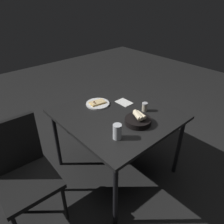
% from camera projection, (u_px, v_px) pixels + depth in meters
% --- Properties ---
extents(ground, '(8.00, 8.00, 0.00)m').
position_uv_depth(ground, '(116.00, 167.00, 2.35)').
color(ground, black).
extents(dining_table, '(1.05, 1.00, 0.73)m').
position_uv_depth(dining_table, '(117.00, 118.00, 2.01)').
color(dining_table, black).
rests_on(dining_table, ground).
extents(pizza_plate, '(0.24, 0.24, 0.04)m').
position_uv_depth(pizza_plate, '(98.00, 103.00, 2.11)').
color(pizza_plate, white).
rests_on(pizza_plate, dining_table).
extents(bread_basket, '(0.23, 0.23, 0.11)m').
position_uv_depth(bread_basket, '(138.00, 120.00, 1.80)').
color(bread_basket, black).
rests_on(bread_basket, dining_table).
extents(beer_glass, '(0.07, 0.07, 0.13)m').
position_uv_depth(beer_glass, '(117.00, 132.00, 1.61)').
color(beer_glass, silver).
rests_on(beer_glass, dining_table).
extents(pepper_shaker, '(0.05, 0.05, 0.09)m').
position_uv_depth(pepper_shaker, '(145.00, 107.00, 1.99)').
color(pepper_shaker, '#BFB299').
rests_on(pepper_shaker, dining_table).
extents(napkin, '(0.16, 0.12, 0.00)m').
position_uv_depth(napkin, '(124.00, 102.00, 2.15)').
color(napkin, white).
rests_on(napkin, dining_table).
extents(chair_near, '(0.46, 0.46, 0.91)m').
position_uv_depth(chair_near, '(22.00, 168.00, 1.65)').
color(chair_near, black).
rests_on(chair_near, ground).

